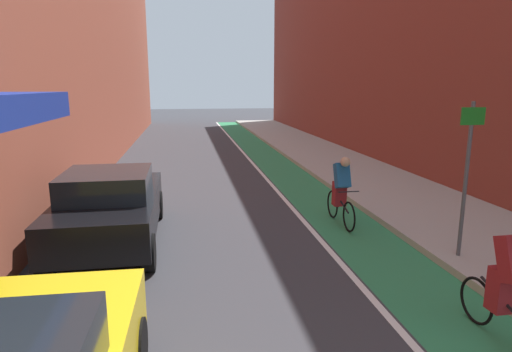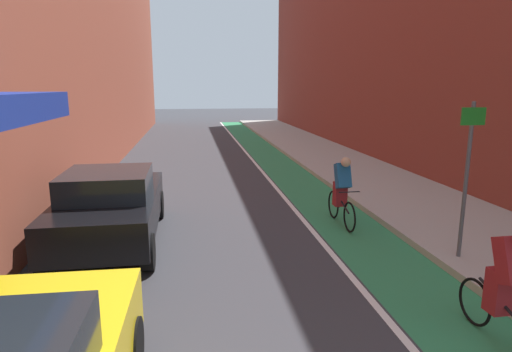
{
  "view_description": "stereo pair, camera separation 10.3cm",
  "coord_description": "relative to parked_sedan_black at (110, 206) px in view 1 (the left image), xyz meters",
  "views": [
    {
      "loc": [
        -0.9,
        1.59,
        3.17
      ],
      "look_at": [
        0.5,
        10.17,
        1.35
      ],
      "focal_mm": 30.27,
      "sensor_mm": 36.0,
      "label": 1
    },
    {
      "loc": [
        -0.8,
        1.58,
        3.17
      ],
      "look_at": [
        0.5,
        10.17,
        1.35
      ],
      "focal_mm": 30.27,
      "sensor_mm": 36.0,
      "label": 2
    }
  ],
  "objects": [
    {
      "name": "sidewalk_right",
      "position": [
        7.69,
        8.57,
        -0.71
      ],
      "size": [
        3.43,
        41.85,
        0.14
      ],
      "primitive_type": "cube",
      "color": "#A8A59E",
      "rests_on": "ground"
    },
    {
      "name": "parked_sedan_black",
      "position": [
        0.0,
        0.0,
        0.0
      ],
      "size": [
        1.94,
        4.23,
        1.53
      ],
      "color": "black",
      "rests_on": "ground"
    },
    {
      "name": "cyclist_mid",
      "position": [
        5.05,
        0.43,
        0.03
      ],
      "size": [
        0.48,
        1.73,
        1.62
      ],
      "color": "black",
      "rests_on": "ground"
    },
    {
      "name": "bike_lane_paint",
      "position": [
        5.18,
        8.57,
        -0.78
      ],
      "size": [
        1.6,
        41.85,
        0.0
      ],
      "primitive_type": "cube",
      "color": "#2D8451",
      "rests_on": "ground"
    },
    {
      "name": "building_facade_right",
      "position": [
        10.61,
        10.57,
        5.31
      ],
      "size": [
        2.4,
        37.85,
        12.19
      ],
      "primitive_type": "cube",
      "color": "brown",
      "rests_on": "ground"
    },
    {
      "name": "street_sign_post",
      "position": [
        6.39,
        -2.06,
        1.0
      ],
      "size": [
        0.44,
        0.07,
        2.77
      ],
      "color": "#4C4C51",
      "rests_on": "sidewalk_right"
    },
    {
      "name": "lane_divider_stripe",
      "position": [
        4.28,
        8.57,
        -0.78
      ],
      "size": [
        0.12,
        41.85,
        0.0
      ],
      "primitive_type": "cube",
      "color": "white",
      "rests_on": "ground"
    },
    {
      "name": "cyclist_lead",
      "position": [
        5.38,
        -4.47,
        0.02
      ],
      "size": [
        0.48,
        1.69,
        1.6
      ],
      "color": "black",
      "rests_on": "ground"
    },
    {
      "name": "ground_plane",
      "position": [
        2.46,
        6.57,
        -0.78
      ],
      "size": [
        92.07,
        92.07,
        0.0
      ],
      "primitive_type": "plane",
      "color": "#38383D"
    }
  ]
}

